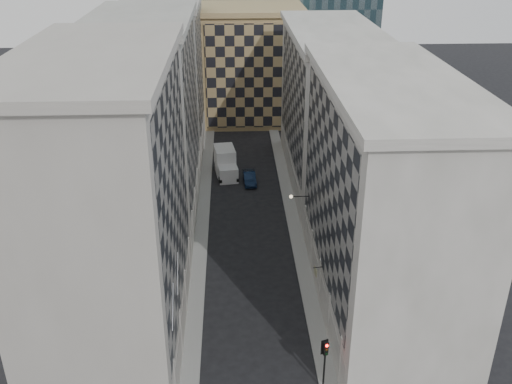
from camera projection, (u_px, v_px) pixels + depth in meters
name	position (u px, v px, depth m)	size (l,w,h in m)	color
sidewalk_west	(202.00, 223.00, 65.35)	(1.50, 100.00, 0.15)	gray
sidewalk_east	(293.00, 221.00, 65.78)	(1.50, 100.00, 0.15)	gray
bldg_left_a	(111.00, 210.00, 42.91)	(10.80, 22.80, 23.70)	#A19B91
bldg_left_b	(148.00, 122.00, 62.91)	(10.80, 22.80, 22.70)	gray
bldg_left_c	(167.00, 76.00, 82.91)	(10.80, 22.80, 21.70)	#A19B91
bldg_right_a	(382.00, 198.00, 48.06)	(10.80, 26.80, 20.70)	#A5A298
bldg_right_b	(330.00, 107.00, 72.54)	(10.80, 28.80, 19.70)	#A5A298
tan_block	(252.00, 64.00, 95.64)	(16.80, 14.80, 18.80)	tan
flagpoles_left	(175.00, 289.00, 40.29)	(0.10, 6.33, 2.33)	gray
bracket_lamp	(293.00, 197.00, 57.68)	(1.98, 0.36, 0.36)	black
traffic_light	(325.00, 355.00, 41.03)	(0.54, 0.53, 4.39)	black
box_truck	(226.00, 164.00, 77.31)	(3.45, 6.70, 3.52)	silver
dark_car	(249.00, 178.00, 75.04)	(1.56, 4.46, 1.47)	#0F1E39
shop_sign	(316.00, 271.00, 49.74)	(0.88, 0.77, 0.85)	black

